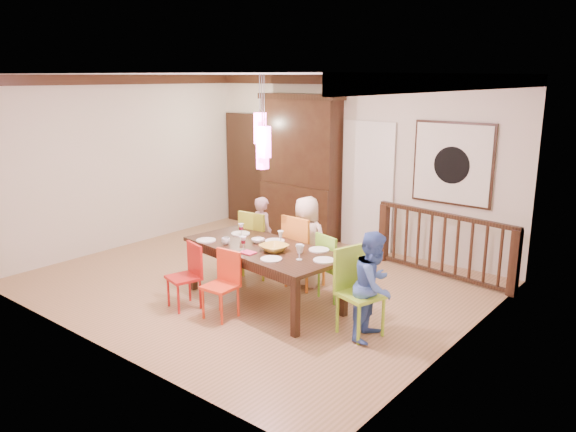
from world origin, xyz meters
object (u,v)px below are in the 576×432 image
Objects in this scene: china_hutch at (300,167)px; person_far_left at (263,235)px; balustrade at (444,244)px; person_end_right at (374,286)px; chair_far_left at (260,238)px; dining_table at (264,253)px; person_far_mid at (307,242)px; chair_end_right at (361,287)px.

china_hutch reaches higher than person_far_left.
person_far_left is (-2.18, -1.51, 0.08)m from balustrade.
china_hutch reaches higher than person_end_right.
balustrade is at bearing -147.16° from chair_far_left.
person_far_mid is (0.07, 0.83, -0.03)m from dining_table.
chair_far_left is at bearing 141.70° from dining_table.
chair_far_left is 0.78m from person_far_mid.
chair_far_left is 0.39× the size of china_hutch.
chair_end_right reaches higher than balustrade.
china_hutch is (-1.52, 2.72, 0.62)m from dining_table.
chair_end_right is at bearing 6.12° from dining_table.
person_end_right is at bearing -77.74° from balustrade.
chair_far_left is 0.99× the size of chair_end_right.
dining_table is 1.49m from chair_end_right.
person_end_right reaches higher than balustrade.
dining_table is 0.89× the size of china_hutch.
dining_table is 1.02m from chair_far_left.
dining_table is 2.28× the size of chair_end_right.
dining_table is 2.30× the size of chair_far_left.
dining_table is 1.79× the size of person_far_mid.
person_end_right reaches higher than person_far_left.
chair_end_right reaches higher than chair_far_left.
chair_far_left is 2.68m from balustrade.
dining_table is 1.85× the size of person_end_right.
dining_table is 3.18m from china_hutch.
chair_far_left is at bearing -67.97° from china_hutch.
person_far_left reaches higher than dining_table.
person_far_left is (-0.78, 0.86, -0.09)m from dining_table.
chair_end_right is at bearing 138.97° from person_far_mid.
chair_far_left is (-0.71, 0.72, -0.10)m from dining_table.
balustrade is at bearing -6.76° from china_hutch.
person_far_mid is at bearing 75.65° from chair_end_right.
person_end_right is (0.15, 0.03, 0.05)m from chair_end_right.
chair_far_left reaches higher than dining_table.
balustrade is (2.11, 1.65, -0.07)m from chair_far_left.
dining_table is at bearing 149.65° from person_far_left.
china_hutch is (-0.81, 2.00, 0.72)m from chair_far_left.
china_hutch is 2.13m from person_far_left.
chair_end_right is (2.20, -0.75, 0.00)m from chair_far_left.
person_far_left is 0.93× the size of person_end_right.
chair_end_right is 0.44× the size of balustrade.
dining_table is 1.64m from person_end_right.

